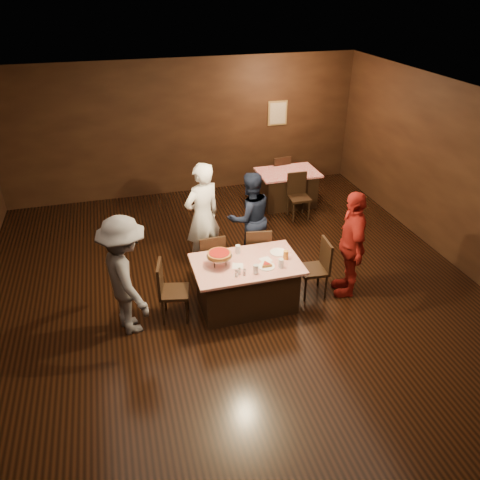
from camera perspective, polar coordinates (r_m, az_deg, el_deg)
name	(u,v)px	position (r m, az deg, el deg)	size (l,w,h in m)	color
room	(247,189)	(5.97, 0.85, 6.28)	(10.00, 10.04, 3.02)	black
main_table	(246,284)	(7.17, 0.78, -5.40)	(1.60, 1.00, 0.77)	#A91A0B
back_table	(287,188)	(10.45, 5.76, 6.32)	(1.30, 0.90, 0.77)	red
chair_far_left	(210,258)	(7.65, -3.68, -2.18)	(0.42, 0.42, 0.95)	black
chair_far_right	(257,251)	(7.82, 2.05, -1.35)	(0.42, 0.42, 0.95)	black
chair_end_left	(174,291)	(6.95, -8.01, -6.15)	(0.42, 0.42, 0.95)	black
chair_end_right	(313,269)	(7.46, 8.94, -3.46)	(0.42, 0.42, 0.95)	black
chair_back_near	(299,197)	(9.82, 7.22, 5.22)	(0.42, 0.42, 0.95)	black
chair_back_far	(278,174)	(10.93, 4.66, 7.97)	(0.42, 0.42, 0.95)	black
diner_white_jacket	(203,217)	(7.90, -4.58, 2.87)	(0.70, 0.46, 1.91)	white
diner_navy_hoodie	(250,218)	(8.10, 1.21, 2.72)	(0.81, 0.63, 1.67)	black
diner_grey_knit	(126,276)	(6.63, -13.73, -4.31)	(1.16, 0.67, 1.79)	#57575C
diner_red_shirt	(351,244)	(7.42, 13.38, -0.47)	(1.03, 0.43, 1.76)	maroon
pizza_stand	(219,255)	(6.82, -2.54, -1.79)	(0.38, 0.38, 0.22)	black
plate_with_slice	(266,265)	(6.87, 3.23, -3.10)	(0.25, 0.25, 0.06)	white
plate_empty	(278,252)	(7.23, 4.65, -1.50)	(0.25, 0.25, 0.01)	white
glass_front_left	(256,269)	(6.69, 1.94, -3.57)	(0.08, 0.08, 0.14)	silver
glass_front_right	(281,263)	(6.85, 5.01, -2.84)	(0.08, 0.08, 0.14)	silver
glass_amber	(286,255)	(7.05, 5.60, -1.82)	(0.08, 0.08, 0.14)	#BF7F26
glass_back	(238,249)	(7.16, -0.26, -1.15)	(0.08, 0.08, 0.14)	silver
condiments	(240,272)	(6.66, 0.00, -3.94)	(0.17, 0.10, 0.09)	silver
napkin_center	(266,260)	(7.04, 3.15, -2.43)	(0.16, 0.16, 0.01)	white
napkin_left	(238,266)	(6.88, -0.29, -3.18)	(0.16, 0.16, 0.01)	white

